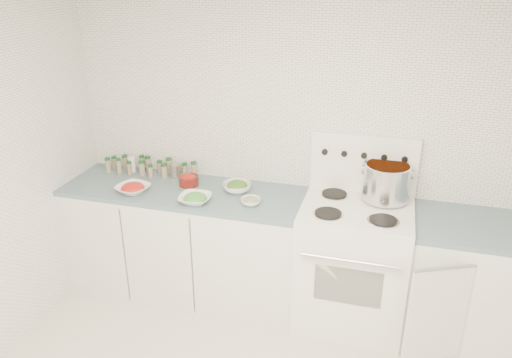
% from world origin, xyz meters
% --- Properties ---
extents(room_walls, '(3.54, 3.04, 2.52)m').
position_xyz_m(room_walls, '(0.00, 0.00, 1.56)').
color(room_walls, white).
rests_on(room_walls, ground).
extents(counter_left, '(1.85, 0.62, 0.90)m').
position_xyz_m(counter_left, '(-0.82, 1.19, 0.45)').
color(counter_left, white).
rests_on(counter_left, ground).
extents(stove, '(0.76, 0.70, 1.36)m').
position_xyz_m(stove, '(0.48, 1.19, 0.50)').
color(stove, white).
rests_on(stove, ground).
extents(counter_right, '(0.89, 0.80, 0.90)m').
position_xyz_m(counter_right, '(1.30, 1.19, 0.45)').
color(counter_right, white).
rests_on(counter_right, ground).
extents(stock_pot, '(0.35, 0.33, 0.25)m').
position_xyz_m(stock_pot, '(0.65, 1.35, 1.08)').
color(stock_pot, silver).
rests_on(stock_pot, stove).
extents(bowl_tomato, '(0.29, 0.29, 0.08)m').
position_xyz_m(bowl_tomato, '(-1.16, 1.04, 0.93)').
color(bowl_tomato, white).
rests_on(bowl_tomato, counter_left).
extents(bowl_snowpea, '(0.24, 0.24, 0.08)m').
position_xyz_m(bowl_snowpea, '(-0.65, 1.00, 0.93)').
color(bowl_snowpea, white).
rests_on(bowl_snowpea, counter_left).
extents(bowl_broccoli, '(0.26, 0.26, 0.09)m').
position_xyz_m(bowl_broccoli, '(-0.42, 1.27, 0.94)').
color(bowl_broccoli, white).
rests_on(bowl_broccoli, counter_left).
extents(bowl_zucchini, '(0.19, 0.19, 0.06)m').
position_xyz_m(bowl_zucchini, '(-0.26, 1.08, 0.93)').
color(bowl_zucchini, white).
rests_on(bowl_zucchini, counter_left).
extents(bowl_pepper, '(0.15, 0.15, 0.09)m').
position_xyz_m(bowl_pepper, '(-0.81, 1.27, 0.95)').
color(bowl_pepper, '#5C140F').
rests_on(bowl_pepper, counter_left).
extents(salt_canister, '(0.07, 0.07, 0.12)m').
position_xyz_m(salt_canister, '(-1.37, 1.41, 0.96)').
color(salt_canister, white).
rests_on(salt_canister, counter_left).
extents(tin_can, '(0.10, 0.10, 0.11)m').
position_xyz_m(tin_can, '(-0.98, 1.40, 0.95)').
color(tin_can, gray).
rests_on(tin_can, counter_left).
extents(spice_cluster, '(0.77, 0.16, 0.14)m').
position_xyz_m(spice_cluster, '(-1.22, 1.40, 0.96)').
color(spice_cluster, gray).
rests_on(spice_cluster, counter_left).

